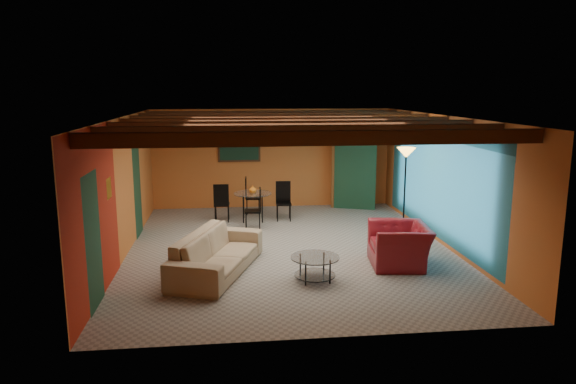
{
  "coord_description": "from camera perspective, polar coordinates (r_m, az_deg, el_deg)",
  "views": [
    {
      "loc": [
        -1.23,
        -10.4,
        3.25
      ],
      "look_at": [
        0.0,
        0.2,
        1.15
      ],
      "focal_mm": 33.0,
      "sensor_mm": 36.0,
      "label": 1
    }
  ],
  "objects": [
    {
      "name": "potted_plant",
      "position": [
        14.55,
        7.09,
        6.79
      ],
      "size": [
        0.57,
        0.52,
        0.53
      ],
      "primitive_type": "imported",
      "rotation": [
        0.0,
        0.0,
        -0.27
      ],
      "color": "#26661E",
      "rests_on": "armoire"
    },
    {
      "name": "sofa",
      "position": [
        9.58,
        -7.64,
        -6.5
      ],
      "size": [
        1.76,
        2.68,
        0.73
      ],
      "primitive_type": "imported",
      "rotation": [
        0.0,
        0.0,
        1.23
      ],
      "color": "#9B8264",
      "rests_on": "ground"
    },
    {
      "name": "room",
      "position": [
        10.62,
        0.06,
        6.33
      ],
      "size": [
        6.52,
        8.01,
        2.71
      ],
      "color": "gray",
      "rests_on": "ground"
    },
    {
      "name": "ceiling_fan",
      "position": [
        10.51,
        0.13,
        6.28
      ],
      "size": [
        1.5,
        1.5,
        0.44
      ],
      "primitive_type": null,
      "color": "#472614",
      "rests_on": "ceiling"
    },
    {
      "name": "armchair",
      "position": [
        10.08,
        11.93,
        -5.62
      ],
      "size": [
        1.16,
        1.29,
        0.77
      ],
      "primitive_type": "imported",
      "rotation": [
        0.0,
        0.0,
        -1.69
      ],
      "color": "maroon",
      "rests_on": "ground"
    },
    {
      "name": "floor_lamp",
      "position": [
        11.95,
        12.45,
        -0.0
      ],
      "size": [
        0.42,
        0.42,
        1.99
      ],
      "primitive_type": null,
      "rotation": [
        0.0,
        0.0,
        0.04
      ],
      "color": "black",
      "rests_on": "ground"
    },
    {
      "name": "armoire",
      "position": [
        14.69,
        6.98,
        2.06
      ],
      "size": [
        1.21,
        0.88,
        1.91
      ],
      "primitive_type": "cube",
      "rotation": [
        0.0,
        0.0,
        -0.36
      ],
      "color": "brown",
      "rests_on": "ground"
    },
    {
      "name": "vase",
      "position": [
        13.04,
        -3.85,
        1.46
      ],
      "size": [
        0.19,
        0.19,
        0.19
      ],
      "primitive_type": "imported",
      "rotation": [
        0.0,
        0.0,
        0.02
      ],
      "color": "orange",
      "rests_on": "dining_table"
    },
    {
      "name": "dining_table",
      "position": [
        13.15,
        -3.82,
        -1.03
      ],
      "size": [
        1.96,
        1.96,
        0.97
      ],
      "primitive_type": null,
      "rotation": [
        0.0,
        0.0,
        -0.05
      ],
      "color": "silver",
      "rests_on": "ground"
    },
    {
      "name": "coffee_table",
      "position": [
        9.17,
        2.92,
        -8.2
      ],
      "size": [
        0.9,
        0.9,
        0.43
      ],
      "primitive_type": null,
      "rotation": [
        0.0,
        0.0,
        0.07
      ],
      "color": "white",
      "rests_on": "ground"
    },
    {
      "name": "painting",
      "position": [
        14.45,
        -5.29,
        4.73
      ],
      "size": [
        1.05,
        0.03,
        0.65
      ],
      "primitive_type": "cube",
      "color": "black",
      "rests_on": "wall_back"
    }
  ]
}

